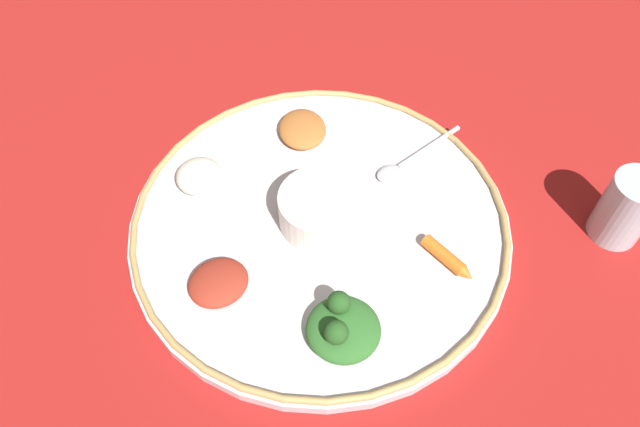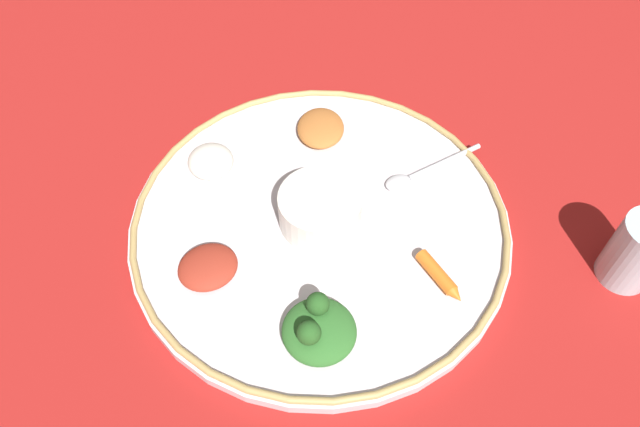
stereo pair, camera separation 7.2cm
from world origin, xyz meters
TOP-DOWN VIEW (x-y plane):
  - ground_plane at (0.00, 0.00)m, footprint 2.40×2.40m
  - platter at (0.00, 0.00)m, footprint 0.46×0.46m
  - platter_rim at (0.00, 0.00)m, footprint 0.45×0.45m
  - center_bowl at (0.00, 0.00)m, footprint 0.10×0.10m
  - spoon at (-0.07, -0.12)m, footprint 0.09×0.13m
  - greens_pile at (-0.07, 0.13)m, footprint 0.08×0.08m
  - carrot_near_spoon at (-0.16, 0.00)m, footprint 0.07×0.05m
  - mound_chickpea at (0.07, -0.13)m, footprint 0.09×0.09m
  - mound_rice_white at (0.16, 0.00)m, footprint 0.08×0.08m
  - mound_beet at (0.07, 0.13)m, footprint 0.09×0.09m
  - drinking_glass at (-0.33, -0.12)m, footprint 0.06×0.06m

SIDE VIEW (x-z plane):
  - ground_plane at x=0.00m, z-range 0.00..0.00m
  - platter at x=0.00m, z-range 0.00..0.01m
  - platter_rim at x=0.00m, z-range 0.01..0.02m
  - spoon at x=-0.07m, z-range 0.01..0.02m
  - carrot_near_spoon at x=-0.16m, z-range 0.01..0.03m
  - mound_chickpea at x=0.07m, z-range 0.01..0.04m
  - mound_beet at x=0.07m, z-range 0.01..0.04m
  - mound_rice_white at x=0.16m, z-range 0.01..0.05m
  - greens_pile at x=-0.07m, z-range 0.01..0.05m
  - center_bowl at x=0.00m, z-range 0.02..0.06m
  - drinking_glass at x=-0.33m, z-range -0.01..0.09m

